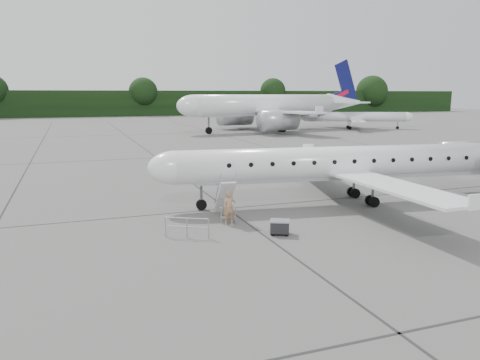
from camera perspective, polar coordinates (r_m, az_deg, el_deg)
name	(u,v)px	position (r m, az deg, el deg)	size (l,w,h in m)	color
ground	(355,215)	(28.41, 13.84, -4.20)	(320.00, 320.00, 0.00)	slate
treeline	(121,103)	(153.58, -14.31, 9.04)	(260.00, 4.00, 8.00)	black
main_regional_jet	(350,146)	(31.05, 13.29, 4.01)	(28.88, 20.79, 7.41)	white
airstair	(225,199)	(26.66, -1.87, -2.29)	(0.85, 2.38, 2.32)	white
passenger	(229,208)	(25.43, -1.32, -3.43)	(0.69, 0.45, 1.88)	#9C7355
safety_railing	(187,228)	(23.43, -6.49, -5.83)	(2.20, 0.08, 1.00)	#97999F
baggage_cart	(280,227)	(23.90, 4.88, -5.71)	(0.93, 0.76, 0.81)	black
bg_narrowbody	(266,95)	(88.91, 3.24, 10.35)	(38.18, 27.49, 13.70)	white
bg_regional_right	(354,112)	(97.61, 13.76, 8.06)	(25.92, 18.66, 6.80)	white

